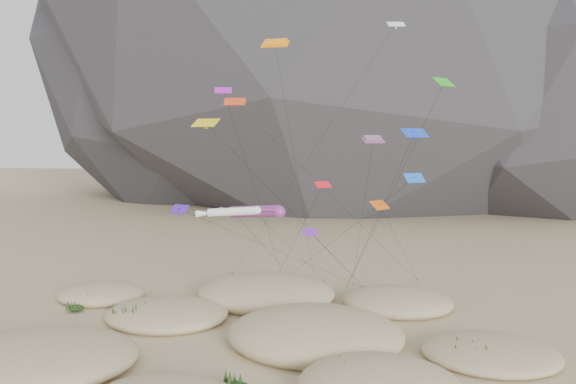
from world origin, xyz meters
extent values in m
plane|color=#CCB789|center=(0.00, 0.00, 0.00)|extent=(500.00, 500.00, 0.00)
ellipsoid|color=#2B2B30|center=(-37.00, 123.00, 44.00)|extent=(136.20, 127.83, 116.00)
ellipsoid|color=black|center=(56.00, 110.00, 38.00)|extent=(130.55, 126.41, 100.00)
ellipsoid|color=#CCB789|center=(-16.05, -4.01, 0.65)|extent=(15.00, 12.75, 2.87)
ellipsoid|color=#CCB789|center=(-10.34, 7.98, 0.55)|extent=(12.23, 10.40, 2.46)
ellipsoid|color=#CCB789|center=(4.78, 3.49, 0.90)|extent=(15.42, 13.11, 4.00)
ellipsoid|color=#CCB789|center=(19.19, 2.41, 0.44)|extent=(11.16, 9.48, 1.98)
ellipsoid|color=#CCB789|center=(-1.87, 15.84, 0.84)|extent=(15.29, 13.00, 3.75)
ellipsoid|color=#CCB789|center=(12.40, 15.20, 0.61)|extent=(11.54, 9.81, 2.71)
ellipsoid|color=#CCB789|center=(-20.13, 13.91, 0.49)|extent=(9.69, 8.24, 2.20)
ellipsoid|color=black|center=(-14.06, -4.10, 0.80)|extent=(2.68, 2.30, 0.81)
ellipsoid|color=black|center=(8.72, -5.21, 1.00)|extent=(3.65, 3.13, 1.10)
ellipsoid|color=black|center=(-13.15, 6.39, 0.80)|extent=(3.24, 2.77, 0.97)
ellipsoid|color=black|center=(-8.15, 5.88, 0.70)|extent=(2.09, 1.78, 0.63)
ellipsoid|color=black|center=(1.69, 5.31, 1.10)|extent=(3.41, 2.92, 1.02)
ellipsoid|color=black|center=(6.22, 5.33, 1.00)|extent=(2.98, 2.55, 0.89)
ellipsoid|color=black|center=(1.36, 2.21, 0.90)|extent=(2.59, 2.22, 0.78)
ellipsoid|color=black|center=(17.42, 1.76, 0.60)|extent=(2.37, 2.03, 0.71)
ellipsoid|color=black|center=(-2.11, 15.15, 1.00)|extent=(2.85, 2.44, 0.86)
ellipsoid|color=black|center=(-1.33, 13.53, 0.90)|extent=(2.28, 1.95, 0.68)
ellipsoid|color=black|center=(13.77, 13.51, 0.70)|extent=(2.41, 2.06, 0.72)
ellipsoid|color=black|center=(10.75, 12.96, 0.60)|extent=(2.31, 1.97, 0.69)
ellipsoid|color=black|center=(-20.71, 11.18, 0.50)|extent=(2.28, 1.95, 0.68)
ellipsoid|color=black|center=(-20.54, 9.06, 0.40)|extent=(1.75, 1.50, 0.53)
cylinder|color=#3F2D1E|center=(-2.06, 20.07, 0.15)|extent=(0.08, 0.08, 0.30)
cylinder|color=#3F2D1E|center=(-1.41, 25.80, 0.15)|extent=(0.08, 0.08, 0.30)
cylinder|color=#3F2D1E|center=(3.79, 24.55, 0.15)|extent=(0.08, 0.08, 0.30)
cylinder|color=#3F2D1E|center=(6.81, 22.49, 0.15)|extent=(0.08, 0.08, 0.30)
cylinder|color=#3F2D1E|center=(8.86, 22.44, 0.15)|extent=(0.08, 0.08, 0.30)
cylinder|color=#3F2D1E|center=(-8.35, 26.72, 0.15)|extent=(0.08, 0.08, 0.30)
cylinder|color=#3F2D1E|center=(15.46, 26.75, 0.15)|extent=(0.08, 0.08, 0.30)
cylinder|color=#3F2D1E|center=(-6.77, 24.87, 0.15)|extent=(0.08, 0.08, 0.30)
cylinder|color=#FA491A|center=(-1.85, 9.86, 10.67)|extent=(6.12, 4.49, 1.84)
sphere|color=#FA491A|center=(0.86, 8.14, 10.93)|extent=(1.24, 1.24, 1.24)
cone|color=#FA491A|center=(-4.83, 11.76, 10.35)|extent=(2.82, 2.32, 1.32)
cylinder|color=black|center=(1.22, 16.87, 5.34)|extent=(6.17, 14.03, 10.69)
cylinder|color=white|center=(-3.00, 5.57, 11.22)|extent=(4.60, 0.86, 1.04)
sphere|color=white|center=(-0.73, 5.51, 11.40)|extent=(0.76, 0.76, 0.76)
cone|color=white|center=(-5.50, 5.64, 11.00)|extent=(1.88, 0.71, 0.78)
cylinder|color=black|center=(-1.23, 14.79, 5.61)|extent=(3.57, 18.45, 11.24)
cube|color=orange|center=(0.04, 11.13, 26.90)|extent=(2.75, 1.39, 0.78)
cube|color=orange|center=(0.04, 11.13, 27.10)|extent=(2.33, 1.10, 0.76)
cylinder|color=black|center=(1.49, 17.15, 13.45)|extent=(2.94, 12.06, 26.91)
cube|color=#FF1A31|center=(9.55, 8.94, 17.66)|extent=(2.21, 1.76, 0.58)
cube|color=#FF1A31|center=(9.55, 8.94, 17.85)|extent=(1.85, 1.46, 0.57)
cylinder|color=black|center=(8.48, 15.89, 8.83)|extent=(2.16, 13.91, 17.68)
cube|color=#E3570B|center=(10.22, 8.52, 11.69)|extent=(1.97, 2.13, 0.78)
cube|color=#E3570B|center=(10.22, 8.52, 11.54)|extent=(0.34, 0.34, 0.66)
cylinder|color=black|center=(12.84, 17.63, 5.87)|extent=(5.26, 18.25, 11.66)
cube|color=red|center=(-3.22, 7.74, 21.23)|extent=(2.10, 1.28, 0.74)
cube|color=red|center=(-3.22, 7.74, 21.08)|extent=(0.26, 0.24, 0.68)
cylinder|color=black|center=(6.12, 17.25, 10.64)|extent=(18.71, 19.03, 21.20)
cube|color=#401CA5|center=(-9.38, 9.60, 10.79)|extent=(2.14, 1.59, 0.84)
cube|color=#401CA5|center=(-9.38, 9.60, 10.64)|extent=(0.33, 0.36, 0.64)
cylinder|color=black|center=(-0.26, 16.02, 5.42)|extent=(18.26, 12.87, 10.76)
cube|color=blue|center=(13.08, 5.62, 14.44)|extent=(1.96, 1.57, 0.80)
cube|color=blue|center=(13.08, 5.62, 14.29)|extent=(0.32, 0.35, 0.59)
cylinder|color=black|center=(5.51, 12.84, 7.25)|extent=(15.17, 14.47, 14.41)
cube|color=white|center=(11.67, 14.40, 29.11)|extent=(1.88, 1.27, 0.61)
cube|color=white|center=(11.67, 14.40, 28.96)|extent=(0.24, 0.21, 0.60)
cylinder|color=black|center=(1.66, 20.56, 14.58)|extent=(20.04, 12.35, 29.08)
cube|color=red|center=(5.04, 7.48, 13.60)|extent=(1.66, 1.46, 0.55)
cube|color=red|center=(5.04, 7.48, 13.45)|extent=(0.24, 0.23, 0.51)
cylinder|color=black|center=(1.49, 13.78, 6.83)|extent=(7.13, 12.61, 13.57)
cube|color=yellow|center=(-6.75, 10.17, 19.34)|extent=(2.82, 1.95, 0.85)
cube|color=yellow|center=(-6.75, 10.17, 19.19)|extent=(0.35, 0.26, 0.89)
cylinder|color=black|center=(1.05, 16.31, 9.70)|extent=(15.64, 12.29, 19.31)
cube|color=green|center=(15.94, 10.34, 22.99)|extent=(2.27, 2.27, 0.87)
cube|color=green|center=(15.94, 10.34, 22.84)|extent=(0.38, 0.38, 0.72)
cylinder|color=black|center=(11.37, 16.42, 11.52)|extent=(9.17, 12.19, 22.95)
cube|color=purple|center=(-5.70, 13.02, 22.71)|extent=(1.93, 1.34, 0.69)
cube|color=purple|center=(-5.70, 13.02, 22.56)|extent=(0.26, 0.26, 0.60)
cylinder|color=black|center=(-3.55, 19.41, 11.38)|extent=(4.32, 12.81, 22.67)
cube|color=purple|center=(4.02, 6.13, 9.42)|extent=(1.58, 1.56, 0.57)
cube|color=purple|center=(4.02, 6.13, 9.27)|extent=(0.25, 0.25, 0.50)
cylinder|color=black|center=(6.44, 14.28, 4.74)|extent=(4.86, 16.33, 9.39)
cube|color=blue|center=(13.22, 8.04, 18.32)|extent=(2.63, 2.15, 0.82)
cube|color=blue|center=(13.22, 8.04, 18.17)|extent=(0.35, 0.32, 0.80)
cylinder|color=black|center=(10.01, 15.27, 9.19)|extent=(6.44, 14.48, 18.29)
camera|label=1|loc=(9.06, -43.58, 18.02)|focal=35.00mm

